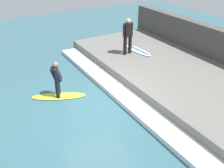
{
  "coord_description": "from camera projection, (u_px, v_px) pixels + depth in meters",
  "views": [
    {
      "loc": [
        -3.52,
        -7.05,
        5.17
      ],
      "look_at": [
        0.64,
        0.0,
        0.7
      ],
      "focal_mm": 42.0,
      "sensor_mm": 36.0,
      "label": 1
    }
  ],
  "objects": [
    {
      "name": "ground_plane",
      "position": [
        97.0,
        105.0,
        9.38
      ],
      "size": [
        28.0,
        28.0,
        0.0
      ],
      "primitive_type": "plane",
      "color": "#335B66"
    },
    {
      "name": "concrete_ledge",
      "position": [
        175.0,
        76.0,
        10.91
      ],
      "size": [
        4.4,
        11.07,
        0.49
      ],
      "primitive_type": "cube",
      "color": "#66635E",
      "rests_on": "ground_plane"
    },
    {
      "name": "back_wall",
      "position": [
        218.0,
        50.0,
        11.68
      ],
      "size": [
        0.5,
        11.62,
        1.83
      ],
      "primitive_type": "cube",
      "color": "#474442",
      "rests_on": "ground_plane"
    },
    {
      "name": "wave_foam_crest",
      "position": [
        123.0,
        95.0,
        9.83
      ],
      "size": [
        0.78,
        10.51,
        0.18
      ],
      "primitive_type": "cube",
      "color": "silver",
      "rests_on": "ground_plane"
    },
    {
      "name": "surfboard_riding",
      "position": [
        59.0,
        96.0,
        9.89
      ],
      "size": [
        2.06,
        1.35,
        0.06
      ],
      "color": "#BFE02D",
      "rests_on": "ground_plane"
    },
    {
      "name": "surfer_riding",
      "position": [
        57.0,
        77.0,
        9.51
      ],
      "size": [
        0.49,
        0.54,
        1.38
      ],
      "color": "black",
      "rests_on": "surfboard_riding"
    },
    {
      "name": "surfer_waiting_near",
      "position": [
        128.0,
        34.0,
        11.95
      ],
      "size": [
        0.56,
        0.29,
        1.68
      ],
      "color": "black",
      "rests_on": "concrete_ledge"
    },
    {
      "name": "surfboard_waiting_near",
      "position": [
        138.0,
        50.0,
        12.69
      ],
      "size": [
        0.65,
        1.76,
        0.07
      ],
      "color": "silver",
      "rests_on": "concrete_ledge"
    }
  ]
}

